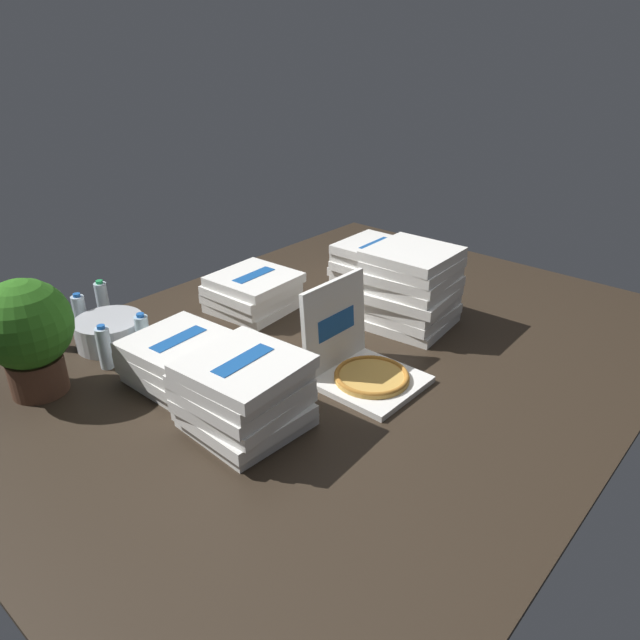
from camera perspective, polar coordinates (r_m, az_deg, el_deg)
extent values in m
cube|color=#2D2319|center=(2.70, 2.19, -3.18)|extent=(3.20, 2.40, 0.02)
cube|color=white|center=(2.45, 5.02, -5.98)|extent=(0.38, 0.38, 0.03)
cylinder|color=gold|center=(2.44, 5.04, -5.54)|extent=(0.31, 0.31, 0.02)
torus|color=#B1712A|center=(2.43, 5.05, -5.36)|extent=(0.31, 0.31, 0.02)
cube|color=white|center=(2.46, 1.41, -0.32)|extent=(0.38, 0.05, 0.38)
cube|color=#19519E|center=(2.45, 1.63, -0.39)|extent=(0.23, 0.01, 0.09)
cube|color=white|center=(3.10, -6.49, 1.51)|extent=(0.42, 0.42, 0.05)
cube|color=white|center=(3.08, -6.72, 2.31)|extent=(0.40, 0.40, 0.05)
cube|color=white|center=(3.05, -6.71, 3.05)|extent=(0.39, 0.39, 0.05)
cube|color=#19519E|center=(3.04, -6.74, 3.49)|extent=(0.25, 0.08, 0.00)
cube|color=white|center=(3.03, -6.42, 3.93)|extent=(0.40, 0.40, 0.05)
cube|color=#19519E|center=(3.02, -6.45, 4.38)|extent=(0.25, 0.08, 0.00)
cube|color=white|center=(2.22, -7.13, -9.59)|extent=(0.40, 0.40, 0.05)
cube|color=#19519E|center=(2.20, -7.16, -9.04)|extent=(0.25, 0.08, 0.00)
cube|color=white|center=(2.17, -7.29, -8.92)|extent=(0.39, 0.39, 0.05)
cube|color=white|center=(2.15, -7.42, -7.75)|extent=(0.40, 0.40, 0.05)
cube|color=#19519E|center=(2.13, -7.46, -7.17)|extent=(0.25, 0.09, 0.00)
cube|color=white|center=(2.12, -7.62, -6.67)|extent=(0.39, 0.39, 0.05)
cube|color=white|center=(2.10, -7.74, -5.48)|extent=(0.40, 0.40, 0.05)
cube|color=white|center=(2.07, -7.43, -4.49)|extent=(0.40, 0.40, 0.05)
cube|color=#19519E|center=(2.05, -7.47, -3.87)|extent=(0.25, 0.08, 0.00)
cube|color=white|center=(2.95, 8.69, 0.01)|extent=(0.42, 0.42, 0.05)
cube|color=#19519E|center=(2.94, 8.72, 0.46)|extent=(0.25, 0.09, 0.00)
cube|color=white|center=(2.93, 8.73, 0.91)|extent=(0.40, 0.40, 0.05)
cube|color=white|center=(2.91, 8.66, 1.80)|extent=(0.40, 0.40, 0.05)
cube|color=#19519E|center=(2.90, 8.69, 2.27)|extent=(0.25, 0.08, 0.00)
cube|color=white|center=(2.88, 8.89, 2.54)|extent=(0.42, 0.42, 0.05)
cube|color=#19519E|center=(2.87, 8.92, 3.01)|extent=(0.25, 0.10, 0.00)
cube|color=white|center=(2.88, 8.92, 3.57)|extent=(0.40, 0.40, 0.05)
cube|color=white|center=(2.86, 8.88, 4.45)|extent=(0.42, 0.42, 0.05)
cube|color=white|center=(2.84, 9.02, 5.40)|extent=(0.40, 0.40, 0.05)
cube|color=#19519E|center=(2.83, 9.06, 5.88)|extent=(0.25, 0.08, 0.00)
cube|color=white|center=(2.83, 9.01, 6.35)|extent=(0.39, 0.39, 0.05)
cube|color=white|center=(3.42, 5.37, 4.02)|extent=(0.38, 0.38, 0.05)
cube|color=white|center=(3.41, 5.21, 4.81)|extent=(0.39, 0.39, 0.05)
cube|color=white|center=(3.37, 5.39, 5.42)|extent=(0.38, 0.38, 0.05)
cube|color=white|center=(3.37, 5.45, 6.34)|extent=(0.41, 0.41, 0.05)
cube|color=white|center=(3.34, 5.50, 7.00)|extent=(0.39, 0.39, 0.05)
cube|color=#19519E|center=(3.33, 5.51, 7.42)|extent=(0.25, 0.08, 0.00)
cube|color=white|center=(2.54, -12.98, -5.09)|extent=(0.38, 0.38, 0.05)
cube|color=#19519E|center=(2.52, -13.04, -4.59)|extent=(0.25, 0.07, 0.00)
cube|color=white|center=(2.51, -13.43, -4.22)|extent=(0.38, 0.38, 0.05)
cube|color=white|center=(2.48, -13.50, -3.29)|extent=(0.40, 0.40, 0.05)
cube|color=white|center=(2.46, -13.53, -2.30)|extent=(0.41, 0.41, 0.05)
cube|color=#19519E|center=(2.45, -13.59, -1.77)|extent=(0.25, 0.09, 0.00)
cylinder|color=#B7BABF|center=(2.88, -19.74, -1.08)|extent=(0.31, 0.31, 0.13)
cylinder|color=silver|center=(2.68, -20.20, -2.56)|extent=(0.06, 0.06, 0.19)
cylinder|color=blue|center=(2.64, -20.54, -0.63)|extent=(0.03, 0.03, 0.02)
cylinder|color=silver|center=(2.74, -16.82, -1.46)|extent=(0.06, 0.06, 0.19)
cylinder|color=blue|center=(2.69, -17.10, 0.46)|extent=(0.03, 0.03, 0.02)
cylinder|color=silver|center=(2.95, -25.13, -0.81)|extent=(0.06, 0.06, 0.19)
cylinder|color=blue|center=(2.91, -25.51, 0.96)|extent=(0.03, 0.03, 0.02)
cylinder|color=silver|center=(3.16, -20.39, 1.79)|extent=(0.06, 0.06, 0.19)
cylinder|color=#239951|center=(3.12, -20.68, 3.49)|extent=(0.03, 0.03, 0.02)
cylinder|color=silver|center=(3.04, -22.27, 0.51)|extent=(0.06, 0.06, 0.19)
cylinder|color=blue|center=(3.00, -22.60, 2.25)|extent=(0.03, 0.03, 0.02)
cylinder|color=#513323|center=(2.62, -25.75, -4.81)|extent=(0.22, 0.22, 0.15)
sphere|color=#2C6A1A|center=(2.52, -26.76, -0.34)|extent=(0.36, 0.36, 0.36)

